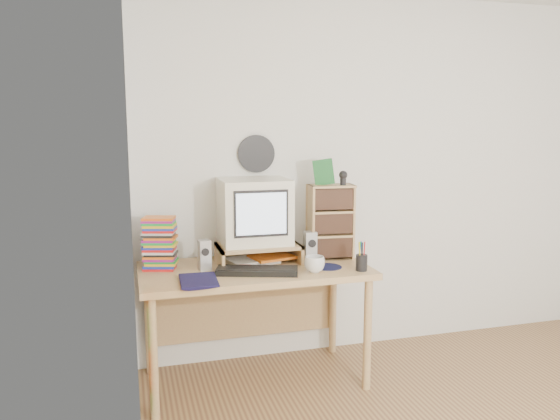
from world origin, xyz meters
TOP-DOWN VIEW (x-y plane):
  - back_wall at (0.00, 1.75)m, footprint 3.50×0.00m
  - left_wall at (-1.75, 0.00)m, footprint 0.00×3.50m
  - curtain at (-1.71, 0.48)m, footprint 0.00×2.20m
  - wall_disc at (-0.93, 1.73)m, footprint 0.25×0.02m
  - desk at (-1.03, 1.44)m, footprint 1.40×0.70m
  - monitor_riser at (-0.98, 1.48)m, footprint 0.52×0.30m
  - crt_monitor at (-0.99, 1.53)m, footprint 0.44×0.44m
  - speaker_left at (-1.33, 1.40)m, footprint 0.08×0.08m
  - speaker_right at (-0.65, 1.42)m, footprint 0.08×0.08m
  - keyboard at (-1.05, 1.24)m, footprint 0.51×0.30m
  - dvd_stack at (-1.59, 1.50)m, footprint 0.21×0.18m
  - cd_rack at (-0.49, 1.47)m, footprint 0.31×0.18m
  - mug at (-0.71, 1.17)m, footprint 0.15×0.15m
  - diary at (-1.51, 1.15)m, footprint 0.26×0.20m
  - mousepad at (-0.59, 1.26)m, footprint 0.22×0.22m
  - pen_cup at (-0.42, 1.13)m, footprint 0.08×0.08m
  - papers at (-0.97, 1.50)m, footprint 0.35×0.29m
  - red_box at (-1.10, 1.31)m, footprint 0.08×0.06m
  - game_box at (-0.54, 1.49)m, footprint 0.13×0.06m
  - webcam at (-0.43, 1.43)m, footprint 0.06×0.06m

SIDE VIEW (x-z plane):
  - desk at x=-1.03m, z-range 0.24..0.99m
  - mousepad at x=-0.59m, z-range 0.75..0.75m
  - keyboard at x=-1.05m, z-range 0.75..0.78m
  - red_box at x=-1.10m, z-range 0.75..0.79m
  - papers at x=-0.97m, z-range 0.75..0.79m
  - diary at x=-1.51m, z-range 0.75..0.80m
  - mug at x=-0.71m, z-range 0.75..0.85m
  - pen_cup at x=-0.42m, z-range 0.75..0.89m
  - speaker_left at x=-1.33m, z-range 0.75..0.93m
  - monitor_riser at x=-0.98m, z-range 0.78..0.90m
  - speaker_right at x=-0.65m, z-range 0.75..0.95m
  - dvd_stack at x=-1.59m, z-range 0.75..1.01m
  - cd_rack at x=-0.49m, z-range 0.75..1.24m
  - crt_monitor at x=-0.99m, z-range 0.87..1.28m
  - curtain at x=-1.71m, z-range 0.05..2.25m
  - back_wall at x=0.00m, z-range -0.50..3.00m
  - left_wall at x=-1.75m, z-range -0.50..3.00m
  - webcam at x=-0.43m, z-range 1.24..1.33m
  - game_box at x=-0.54m, z-range 1.24..1.40m
  - wall_disc at x=-0.93m, z-range 1.30..1.55m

